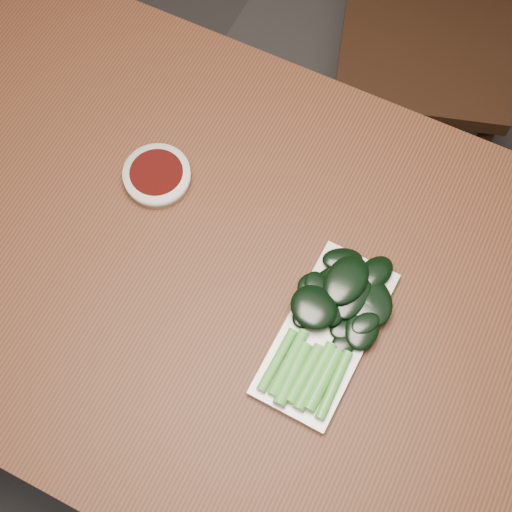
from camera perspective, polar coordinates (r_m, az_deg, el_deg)
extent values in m
plane|color=#323030|center=(1.81, -0.62, -10.40)|extent=(6.00, 6.00, 0.00)
cube|color=#422113|center=(1.11, -0.99, -2.12)|extent=(1.40, 0.80, 0.04)
cylinder|color=#422113|center=(1.78, -14.68, 11.48)|extent=(0.05, 0.05, 0.71)
cube|color=black|center=(1.77, 13.35, 15.76)|extent=(0.49, 0.49, 0.04)
cylinder|color=black|center=(1.84, 6.45, 8.28)|extent=(0.04, 0.04, 0.41)
cylinder|color=black|center=(1.88, 16.55, 6.69)|extent=(0.04, 0.04, 0.41)
cylinder|color=black|center=(2.04, 7.48, 16.16)|extent=(0.04, 0.04, 0.41)
cylinder|color=black|center=(2.07, 16.88, 14.55)|extent=(0.04, 0.04, 0.41)
cylinder|color=silver|center=(1.16, -7.91, 6.33)|extent=(0.11, 0.11, 0.03)
cylinder|color=#310704|center=(1.15, -7.98, 6.62)|extent=(0.09, 0.09, 0.00)
cube|color=silver|center=(1.06, 5.60, -6.17)|extent=(0.13, 0.27, 0.01)
cylinder|color=green|center=(1.03, 1.70, -8.32)|extent=(0.02, 0.10, 0.01)
cylinder|color=green|center=(1.03, 2.61, -8.50)|extent=(0.02, 0.10, 0.02)
cylinder|color=green|center=(1.02, 2.96, -9.41)|extent=(0.02, 0.10, 0.02)
cylinder|color=green|center=(1.03, 3.94, -9.39)|extent=(0.02, 0.09, 0.02)
cylinder|color=green|center=(1.03, 4.76, -9.55)|extent=(0.02, 0.11, 0.02)
cylinder|color=green|center=(1.02, 5.42, -9.85)|extent=(0.02, 0.10, 0.02)
cylinder|color=green|center=(1.03, 6.28, -10.21)|extent=(0.02, 0.10, 0.02)
ellipsoid|color=black|center=(1.07, 9.05, -3.45)|extent=(0.11, 0.11, 0.01)
ellipsoid|color=black|center=(1.07, 7.77, -1.80)|extent=(0.08, 0.09, 0.01)
ellipsoid|color=black|center=(1.06, 4.90, -2.47)|extent=(0.06, 0.06, 0.01)
ellipsoid|color=black|center=(1.07, 6.56, -2.12)|extent=(0.09, 0.09, 0.01)
ellipsoid|color=black|center=(1.06, 7.76, -3.05)|extent=(0.05, 0.09, 0.01)
ellipsoid|color=black|center=(1.05, 5.46, -4.17)|extent=(0.08, 0.07, 0.01)
ellipsoid|color=black|center=(1.04, 4.64, -4.10)|extent=(0.09, 0.09, 0.02)
ellipsoid|color=black|center=(1.07, 4.58, -2.42)|extent=(0.06, 0.06, 0.01)
ellipsoid|color=black|center=(1.06, 7.22, -1.90)|extent=(0.07, 0.09, 0.01)
ellipsoid|color=black|center=(1.05, 8.50, -5.75)|extent=(0.06, 0.07, 0.01)
ellipsoid|color=black|center=(1.07, 8.95, -3.41)|extent=(0.10, 0.09, 0.01)
ellipsoid|color=black|center=(1.09, 6.95, -0.29)|extent=(0.07, 0.06, 0.01)
ellipsoid|color=black|center=(1.07, 5.61, -2.86)|extent=(0.06, 0.05, 0.01)
ellipsoid|color=black|center=(1.05, 8.77, -5.31)|extent=(0.05, 0.05, 0.01)
ellipsoid|color=black|center=(1.08, 9.47, -1.38)|extent=(0.06, 0.08, 0.01)
ellipsoid|color=black|center=(1.05, 7.14, -5.82)|extent=(0.06, 0.06, 0.01)
ellipsoid|color=black|center=(1.04, 7.03, -7.02)|extent=(0.05, 0.05, 0.01)
ellipsoid|color=black|center=(1.05, 4.09, -4.67)|extent=(0.05, 0.04, 0.01)
ellipsoid|color=black|center=(1.05, 3.92, -4.72)|extent=(0.04, 0.05, 0.01)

